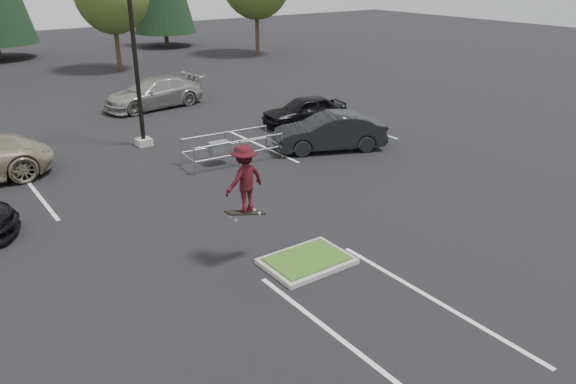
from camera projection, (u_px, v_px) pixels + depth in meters
ground at (307, 263)px, 14.45m from camera, size 120.00×120.00×0.00m
grass_median at (307, 261)px, 14.42m from camera, size 2.20×1.60×0.16m
stall_lines at (161, 200)px, 18.24m from camera, size 22.62×17.60×0.01m
light_pole at (133, 34)px, 22.00m from camera, size 0.70×0.60×10.12m
cart_corral at (222, 147)px, 21.35m from camera, size 3.82×1.61×1.06m
skateboarder at (244, 179)px, 13.68m from camera, size 1.21×0.82×1.95m
car_r_charc at (329, 132)px, 22.93m from camera, size 4.80×3.25×1.50m
car_r_black at (305, 111)px, 26.48m from camera, size 4.28×2.34×1.38m
car_far_silver at (154, 93)px, 29.63m from camera, size 5.61×2.84×1.56m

